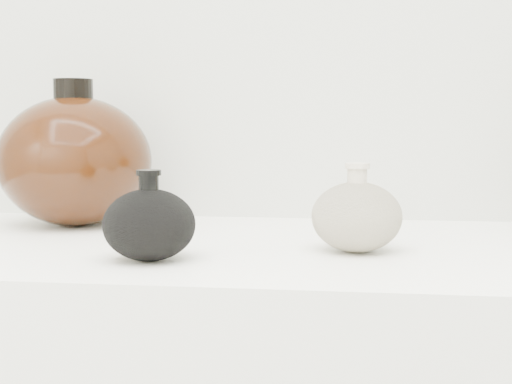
# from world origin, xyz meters

# --- Properties ---
(black_gourd_vase) EXTENTS (0.13, 0.13, 0.10)m
(black_gourd_vase) POSITION_xyz_m (-0.15, 0.82, 0.94)
(black_gourd_vase) COLOR black
(black_gourd_vase) RESTS_ON display_counter
(cream_gourd_vase) EXTENTS (0.14, 0.14, 0.11)m
(cream_gourd_vase) POSITION_xyz_m (0.09, 0.91, 0.94)
(cream_gourd_vase) COLOR #C0B295
(cream_gourd_vase) RESTS_ON display_counter
(left_round_pot) EXTENTS (0.25, 0.25, 0.22)m
(left_round_pot) POSITION_xyz_m (-0.33, 1.07, 1.00)
(left_round_pot) COLOR black
(left_round_pot) RESTS_ON display_counter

